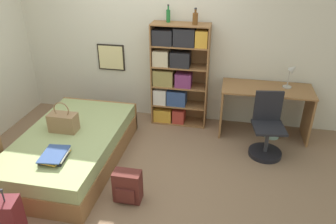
# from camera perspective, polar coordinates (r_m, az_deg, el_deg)

# --- Properties ---
(ground_plane) EXTENTS (14.00, 14.00, 0.00)m
(ground_plane) POSITION_cam_1_polar(r_m,az_deg,el_deg) (4.25, -8.11, -9.55)
(ground_plane) COLOR #84664C
(wall_back) EXTENTS (10.00, 0.09, 2.60)m
(wall_back) POSITION_cam_1_polar(r_m,az_deg,el_deg) (5.03, -3.41, 13.14)
(wall_back) COLOR beige
(wall_back) RESTS_ON ground_plane
(bed) EXTENTS (1.15, 1.98, 0.43)m
(bed) POSITION_cam_1_polar(r_m,az_deg,el_deg) (4.38, -16.32, -5.90)
(bed) COLOR olive
(bed) RESTS_ON ground_plane
(handbag) EXTENTS (0.35, 0.18, 0.40)m
(handbag) POSITION_cam_1_polar(r_m,az_deg,el_deg) (4.28, -17.77, -1.64)
(handbag) COLOR #93704C
(handbag) RESTS_ON bed
(book_stack_on_bed) EXTENTS (0.29, 0.38, 0.07)m
(book_stack_on_bed) POSITION_cam_1_polar(r_m,az_deg,el_deg) (3.81, -19.17, -7.26)
(book_stack_on_bed) COLOR #232328
(book_stack_on_bed) RESTS_ON bed
(bookcase) EXTENTS (0.83, 0.31, 1.54)m
(bookcase) POSITION_cam_1_polar(r_m,az_deg,el_deg) (4.89, 1.31, 6.72)
(bookcase) COLOR olive
(bookcase) RESTS_ON ground_plane
(bottle_green) EXTENTS (0.06, 0.06, 0.24)m
(bottle_green) POSITION_cam_1_polar(r_m,az_deg,el_deg) (4.73, 0.05, 16.46)
(bottle_green) COLOR #1E6B2D
(bottle_green) RESTS_ON bookcase
(bottle_brown) EXTENTS (0.07, 0.07, 0.22)m
(bottle_brown) POSITION_cam_1_polar(r_m,az_deg,el_deg) (4.61, 4.77, 15.97)
(bottle_brown) COLOR brown
(bottle_brown) RESTS_ON bookcase
(desk) EXTENTS (1.24, 0.57, 0.74)m
(desk) POSITION_cam_1_polar(r_m,az_deg,el_deg) (4.85, 16.60, 1.66)
(desk) COLOR olive
(desk) RESTS_ON ground_plane
(desk_lamp) EXTENTS (0.17, 0.12, 0.35)m
(desk_lamp) POSITION_cam_1_polar(r_m,az_deg,el_deg) (4.80, 20.75, 6.48)
(desk_lamp) COLOR #ADA89E
(desk_lamp) RESTS_ON desk
(desk_chair) EXTENTS (0.45, 0.45, 0.85)m
(desk_chair) POSITION_cam_1_polar(r_m,az_deg,el_deg) (4.51, 16.78, -3.92)
(desk_chair) COLOR black
(desk_chair) RESTS_ON ground_plane
(backpack) EXTENTS (0.30, 0.20, 0.37)m
(backpack) POSITION_cam_1_polar(r_m,az_deg,el_deg) (3.67, -7.06, -12.76)
(backpack) COLOR #56231E
(backpack) RESTS_ON ground_plane
(waste_bin) EXTENTS (0.22, 0.22, 0.23)m
(waste_bin) POSITION_cam_1_polar(r_m,az_deg,el_deg) (5.00, 17.72, -2.95)
(waste_bin) COLOR #99C1B2
(waste_bin) RESTS_ON ground_plane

